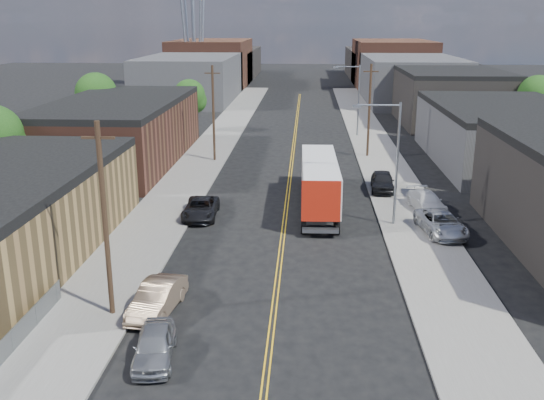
# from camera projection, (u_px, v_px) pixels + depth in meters

# --- Properties ---
(ground) EXTENTS (260.00, 260.00, 0.00)m
(ground) POSITION_uv_depth(u_px,v_px,m) (295.00, 136.00, 78.30)
(ground) COLOR black
(ground) RESTS_ON ground
(centerline) EXTENTS (0.32, 120.00, 0.01)m
(centerline) POSITION_uv_depth(u_px,v_px,m) (292.00, 162.00, 63.96)
(centerline) COLOR gold
(centerline) RESTS_ON ground
(sidewalk_left) EXTENTS (5.00, 140.00, 0.15)m
(sidewalk_left) POSITION_uv_depth(u_px,v_px,m) (203.00, 160.00, 64.47)
(sidewalk_left) COLOR slate
(sidewalk_left) RESTS_ON ground
(sidewalk_right) EXTENTS (5.00, 140.00, 0.15)m
(sidewalk_right) POSITION_uv_depth(u_px,v_px,m) (382.00, 163.00, 63.41)
(sidewalk_right) COLOR slate
(sidewalk_right) RESTS_ON ground
(warehouse_brown) EXTENTS (12.00, 26.00, 6.60)m
(warehouse_brown) POSITION_uv_depth(u_px,v_px,m) (119.00, 131.00, 63.06)
(warehouse_brown) COLOR #4D291F
(warehouse_brown) RESTS_ON ground
(industrial_right_b) EXTENTS (14.00, 24.00, 6.10)m
(industrial_right_b) POSITION_uv_depth(u_px,v_px,m) (504.00, 134.00, 62.81)
(industrial_right_b) COLOR #323235
(industrial_right_b) RESTS_ON ground
(industrial_right_c) EXTENTS (14.00, 22.00, 7.60)m
(industrial_right_c) POSITION_uv_depth(u_px,v_px,m) (449.00, 96.00, 87.45)
(industrial_right_c) COLOR black
(industrial_right_c) RESTS_ON ground
(skyline_left_a) EXTENTS (16.00, 30.00, 8.00)m
(skyline_left_a) POSITION_uv_depth(u_px,v_px,m) (191.00, 78.00, 111.74)
(skyline_left_a) COLOR #323235
(skyline_left_a) RESTS_ON ground
(skyline_right_a) EXTENTS (16.00, 30.00, 8.00)m
(skyline_right_a) POSITION_uv_depth(u_px,v_px,m) (410.00, 79.00, 109.50)
(skyline_right_a) COLOR #323235
(skyline_right_a) RESTS_ON ground
(skyline_left_b) EXTENTS (16.00, 26.00, 10.00)m
(skyline_left_b) POSITION_uv_depth(u_px,v_px,m) (212.00, 63.00, 135.35)
(skyline_left_b) COLOR #4D291F
(skyline_left_b) RESTS_ON ground
(skyline_right_b) EXTENTS (16.00, 26.00, 10.00)m
(skyline_right_b) POSITION_uv_depth(u_px,v_px,m) (392.00, 64.00, 133.11)
(skyline_right_b) COLOR #4D291F
(skyline_right_b) RESTS_ON ground
(skyline_left_c) EXTENTS (16.00, 40.00, 7.00)m
(skyline_left_c) POSITION_uv_depth(u_px,v_px,m) (224.00, 64.00, 154.91)
(skyline_left_c) COLOR black
(skyline_left_c) RESTS_ON ground
(skyline_right_c) EXTENTS (16.00, 40.00, 7.00)m
(skyline_right_c) POSITION_uv_depth(u_px,v_px,m) (381.00, 64.00, 152.67)
(skyline_right_c) COLOR black
(skyline_right_c) RESTS_ON ground
(streetlight_near) EXTENTS (3.39, 0.25, 9.00)m
(streetlight_near) POSITION_uv_depth(u_px,v_px,m) (392.00, 154.00, 42.88)
(streetlight_near) COLOR gray
(streetlight_near) RESTS_ON ground
(streetlight_far) EXTENTS (3.39, 0.25, 9.00)m
(streetlight_far) POSITION_uv_depth(u_px,v_px,m) (356.00, 95.00, 76.34)
(streetlight_far) COLOR gray
(streetlight_far) RESTS_ON ground
(utility_pole_left_near) EXTENTS (1.60, 0.26, 10.00)m
(utility_pole_left_near) POSITION_uv_depth(u_px,v_px,m) (105.00, 220.00, 29.48)
(utility_pole_left_near) COLOR black
(utility_pole_left_near) RESTS_ON ground
(utility_pole_left_far) EXTENTS (1.60, 0.26, 10.00)m
(utility_pole_left_far) POSITION_uv_depth(u_px,v_px,m) (213.00, 113.00, 62.94)
(utility_pole_left_far) COLOR black
(utility_pole_left_far) RESTS_ON ground
(utility_pole_right) EXTENTS (1.60, 0.26, 10.00)m
(utility_pole_right) POSITION_uv_depth(u_px,v_px,m) (369.00, 110.00, 64.89)
(utility_pole_right) COLOR black
(utility_pole_right) RESTS_ON ground
(tree_left_mid) EXTENTS (5.10, 5.04, 8.37)m
(tree_left_mid) POSITION_uv_depth(u_px,v_px,m) (97.00, 97.00, 73.29)
(tree_left_mid) COLOR black
(tree_left_mid) RESTS_ON ground
(tree_left_far) EXTENTS (4.35, 4.20, 6.97)m
(tree_left_far) POSITION_uv_depth(u_px,v_px,m) (190.00, 98.00, 79.68)
(tree_left_far) COLOR black
(tree_left_far) RESTS_ON ground
(tree_right_far) EXTENTS (4.85, 4.76, 7.91)m
(tree_right_far) POSITION_uv_depth(u_px,v_px,m) (537.00, 97.00, 75.13)
(tree_right_far) COLOR black
(tree_right_far) RESTS_ON ground
(semi_truck) EXTENTS (2.87, 15.62, 4.08)m
(semi_truck) POSITION_uv_depth(u_px,v_px,m) (319.00, 178.00, 48.52)
(semi_truck) COLOR silver
(semi_truck) RESTS_ON ground
(car_left_a) EXTENTS (2.24, 4.46, 1.46)m
(car_left_a) POSITION_uv_depth(u_px,v_px,m) (154.00, 345.00, 26.69)
(car_left_a) COLOR #989A9D
(car_left_a) RESTS_ON ground
(car_left_b) EXTENTS (2.35, 5.04, 1.60)m
(car_left_b) POSITION_uv_depth(u_px,v_px,m) (157.00, 298.00, 31.03)
(car_left_b) COLOR #7E6752
(car_left_b) RESTS_ON ground
(car_left_c) EXTENTS (2.63, 5.37, 1.47)m
(car_left_c) POSITION_uv_depth(u_px,v_px,m) (201.00, 208.00, 45.94)
(car_left_c) COLOR black
(car_left_c) RESTS_ON ground
(car_right_lot_a) EXTENTS (3.28, 5.77, 1.52)m
(car_right_lot_a) POSITION_uv_depth(u_px,v_px,m) (441.00, 223.00, 42.09)
(car_right_lot_a) COLOR #B8BABD
(car_right_lot_a) RESTS_ON sidewalk_right
(car_right_lot_b) EXTENTS (2.82, 5.17, 1.42)m
(car_right_lot_b) POSITION_uv_depth(u_px,v_px,m) (427.00, 201.00, 47.24)
(car_right_lot_b) COLOR silver
(car_right_lot_b) RESTS_ON sidewalk_right
(car_right_lot_c) EXTENTS (2.29, 4.97, 1.65)m
(car_right_lot_c) POSITION_uv_depth(u_px,v_px,m) (382.00, 181.00, 52.70)
(car_right_lot_c) COLOR black
(car_right_lot_c) RESTS_ON sidewalk_right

